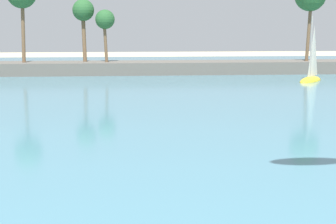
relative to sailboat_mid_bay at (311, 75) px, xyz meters
The scene contains 3 objects.
sea 23.11m from the sailboat_mid_bay, behind, with size 220.00×102.80×0.06m, color teal.
palm_headland 27.25m from the sailboat_mid_bay, 154.90° to the left, with size 99.19×6.00×13.32m.
sailboat_mid_bay is the anchor object (origin of this frame).
Camera 1 is at (-0.05, -6.52, 7.11)m, focal length 56.65 mm.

